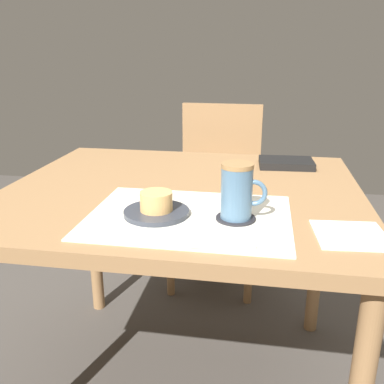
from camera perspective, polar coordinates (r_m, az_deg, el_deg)
The scene contains 10 objects.
dining_table at distance 1.26m, azimuth -1.32°, elevation -2.81°, with size 1.02×0.89×0.71m.
wooden_chair at distance 2.05m, azimuth 3.43°, elevation 1.11°, with size 0.43×0.43×0.83m.
placemat at distance 1.02m, azimuth -0.38°, elevation -3.26°, with size 0.48×0.36×0.00m, color silver.
pastry_plate at distance 1.03m, azimuth -4.75°, elevation -2.73°, with size 0.16×0.16×0.01m, color #333842.
pastry at distance 1.02m, azimuth -4.79°, elevation -1.22°, with size 0.08×0.08×0.05m, color #E0A860.
coffee_coaster at distance 1.00m, azimuth 5.84°, elevation -3.49°, with size 0.09×0.09×0.01m, color #232328.
coffee_mug at distance 0.98m, azimuth 6.11°, elevation 0.15°, with size 0.11×0.07×0.13m.
teaspoon at distance 0.86m, azimuth 4.17°, elevation -7.28°, with size 0.01×0.01×0.13m, color silver.
paper_napkin at distance 0.98m, azimuth 20.39°, elevation -5.40°, with size 0.15×0.15×0.00m, color white.
small_book at distance 1.49m, azimuth 12.43°, elevation 3.79°, with size 0.18×0.12×0.02m, color black.
Camera 1 is at (0.23, -1.15, 1.09)m, focal length 40.00 mm.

